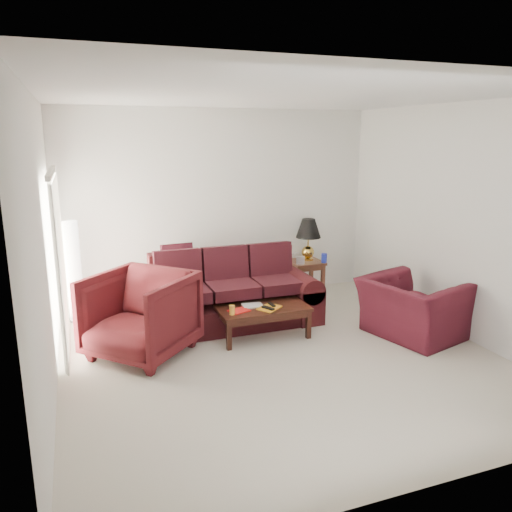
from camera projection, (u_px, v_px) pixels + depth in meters
The scene contains 19 objects.
floor at pixel (280, 356), 5.98m from camera, with size 5.00×5.00×0.00m, color beige.
blinds at pixel (58, 261), 6.11m from camera, with size 0.10×2.00×2.16m, color silver.
sofa at pixel (230, 290), 6.90m from camera, with size 2.45×1.06×1.00m, color black, non-canonical shape.
throw_pillow at pixel (177, 259), 7.46m from camera, with size 0.47×0.13×0.47m, color black.
end_table at pixel (305, 278), 8.28m from camera, with size 0.53×0.53×0.57m, color brown, non-canonical shape.
table_lamp at pixel (308, 240), 8.21m from camera, with size 0.41×0.41×0.69m, color gold, non-canonical shape.
clock at pixel (300, 260), 8.01m from camera, with size 0.13×0.05×0.13m, color silver.
blue_canister at pixel (324, 258), 8.10m from camera, with size 0.09×0.09×0.15m, color #1926A3.
picture_frame at pixel (293, 253), 8.38m from camera, with size 0.14×0.02×0.17m, color silver.
floor_lamp at pixel (74, 271), 6.99m from camera, with size 0.24×0.24×1.46m, color white, non-canonical shape.
armchair_left at pixel (140, 315), 5.92m from camera, with size 1.08×1.12×1.02m, color #420F12.
armchair_right at pixel (412, 308), 6.52m from camera, with size 1.17×1.03×0.76m, color #3D0E17.
coffee_table at pixel (263, 322), 6.53m from camera, with size 1.18×0.59×0.41m, color black, non-canonical shape.
magazine_red at pixel (239, 311), 6.32m from camera, with size 0.25×0.19×0.01m, color red.
magazine_white at pixel (252, 305), 6.52m from camera, with size 0.26×0.20×0.01m, color silver.
magazine_orange at pixel (269, 308), 6.42m from camera, with size 0.29×0.22×0.02m, color orange.
remote_a at pixel (268, 308), 6.35m from camera, with size 0.05×0.18×0.02m, color black.
remote_b at pixel (272, 304), 6.49m from camera, with size 0.04×0.15×0.02m, color black.
yellow_glass at pixel (232, 310), 6.19m from camera, with size 0.07×0.07×0.12m, color gold.
Camera 1 is at (-2.17, -5.10, 2.57)m, focal length 35.00 mm.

